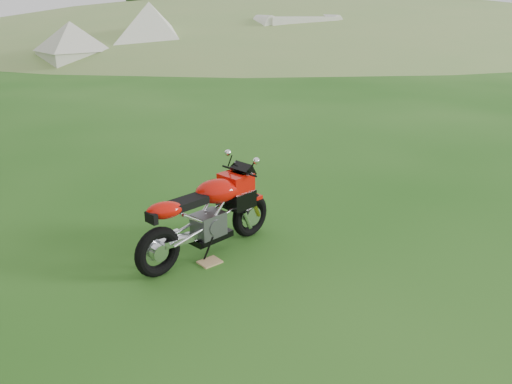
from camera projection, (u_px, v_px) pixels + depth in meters
name	position (u px, v px, depth m)	size (l,w,h in m)	color
ground	(264.00, 266.00, 5.88)	(120.00, 120.00, 0.00)	#1A5211
hillside	(314.00, 36.00, 49.23)	(80.00, 64.00, 8.00)	#779C4F
hedgerow	(314.00, 36.00, 49.23)	(36.00, 1.20, 8.60)	black
sport_motorcycle	(207.00, 210.00, 5.98)	(1.95, 0.49, 1.17)	red
plywood_board	(210.00, 262.00, 5.96)	(0.25, 0.20, 0.02)	tan
tent_left	(72.00, 43.00, 24.02)	(2.71, 2.71, 2.35)	beige
tent_mid	(151.00, 35.00, 25.93)	(3.32, 3.32, 2.88)	white
caravan	(297.00, 38.00, 28.04)	(5.00, 2.24, 2.34)	silver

